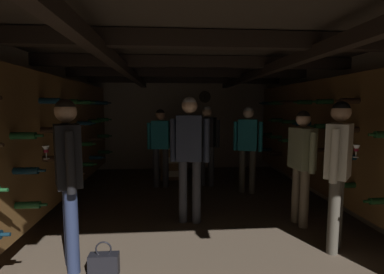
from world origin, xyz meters
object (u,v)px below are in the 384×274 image
person_guest_far_right (248,141)px  person_guest_mid_right (302,157)px  person_guest_near_right (338,162)px  person_guest_near_left (68,168)px  wine_crate_stack (172,159)px  person_guest_far_left (161,141)px  handbag (104,264)px  person_guest_rear_center (207,138)px  display_bottle (177,133)px  person_host_center (190,147)px

person_guest_far_right → person_guest_mid_right: 1.53m
person_guest_near_right → person_guest_near_left: (-2.83, -0.15, 0.01)m
wine_crate_stack → person_guest_far_left: 0.83m
person_guest_far_right → handbag: (-2.08, -2.52, -0.85)m
wine_crate_stack → person_guest_rear_center: person_guest_rear_center is taller
person_guest_rear_center → person_guest_mid_right: person_guest_rear_center is taller
wine_crate_stack → person_guest_near_left: bearing=-106.5°
person_guest_far_right → person_guest_mid_right: person_guest_far_right is taller
wine_crate_stack → person_guest_rear_center: (0.70, -0.62, 0.53)m
person_guest_rear_center → person_guest_mid_right: size_ratio=1.04×
wine_crate_stack → display_bottle: size_ratio=2.57×
person_guest_near_right → person_guest_far_left: person_guest_near_right is taller
person_host_center → handbag: size_ratio=5.03×
person_guest_near_left → handbag: person_guest_near_left is taller
display_bottle → person_host_center: 2.43m
wine_crate_stack → person_guest_rear_center: size_ratio=0.55×
display_bottle → person_guest_mid_right: 3.08m
display_bottle → person_guest_far_left: person_guest_far_left is taller
handbag → person_guest_near_left: bearing=154.7°
wine_crate_stack → person_guest_far_left: (-0.23, -0.63, 0.48)m
wine_crate_stack → person_guest_far_right: person_guest_far_right is taller
person_host_center → person_guest_rear_center: bearing=75.4°
person_guest_mid_right → handbag: 2.75m
wine_crate_stack → person_guest_far_left: size_ratio=0.58×
wine_crate_stack → person_host_center: bearing=-84.9°
wine_crate_stack → display_bottle: display_bottle is taller
person_guest_rear_center → person_guest_far_right: person_guest_rear_center is taller
person_guest_far_right → person_guest_near_left: bearing=-135.9°
person_guest_far_right → person_guest_near_right: bearing=-79.7°
display_bottle → person_guest_mid_right: person_guest_mid_right is taller
person_guest_rear_center → display_bottle: bearing=134.3°
person_host_center → person_guest_near_left: size_ratio=1.03×
display_bottle → person_guest_far_right: (1.28, -1.13, -0.06)m
person_guest_rear_center → person_guest_near_right: bearing=-68.2°
wine_crate_stack → handbag: 3.75m
person_host_center → person_guest_near_right: (1.58, -0.91, -0.05)m
person_guest_rear_center → person_guest_far_left: bearing=-179.1°
person_guest_near_right → person_guest_rear_center: size_ratio=1.03×
person_guest_near_left → person_guest_mid_right: 2.90m
person_guest_near_right → person_guest_far_right: size_ratio=1.04×
wine_crate_stack → person_guest_rear_center: 1.07m
person_guest_far_left → person_guest_rear_center: bearing=0.9°
person_guest_near_right → handbag: person_guest_near_right is taller
wine_crate_stack → person_guest_far_right: (1.39, -1.15, 0.52)m
wine_crate_stack → person_guest_mid_right: (1.72, -2.64, 0.49)m
person_guest_mid_right → wine_crate_stack: bearing=123.1°
person_guest_far_right → handbag: size_ratio=4.64×
wine_crate_stack → handbag: bearing=-100.7°
person_guest_near_right → handbag: bearing=-172.9°
handbag → display_bottle: bearing=77.6°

